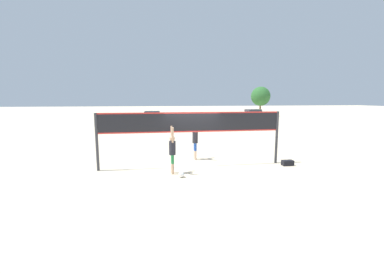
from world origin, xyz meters
The scene contains 9 objects.
ground_plane centered at (0.00, 0.00, 0.00)m, with size 200.00×200.00×0.00m, color beige.
volleyball_net centered at (0.00, 0.00, 1.83)m, with size 8.46×0.12×2.52m.
player_spiker centered at (-0.99, -0.98, 1.04)m, with size 0.28×0.68×1.99m.
player_blocker centered at (0.39, 1.35, 1.13)m, with size 0.28×0.71×2.15m.
volleyball centered at (-0.69, -1.58, 0.12)m, with size 0.23×0.23×0.23m.
gear_bag centered at (4.48, -0.56, 0.12)m, with size 0.52×0.30×0.25m.
parked_car_near centered at (-1.22, 26.94, 0.60)m, with size 4.94×2.37×1.34m.
parked_car_mid centered at (14.29, 26.48, 0.67)m, with size 4.85×2.26×1.51m.
tree_left_cluster centered at (18.08, 32.70, 3.57)m, with size 3.44×3.44×5.30m.
Camera 1 is at (-1.93, -11.43, 3.12)m, focal length 24.00 mm.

